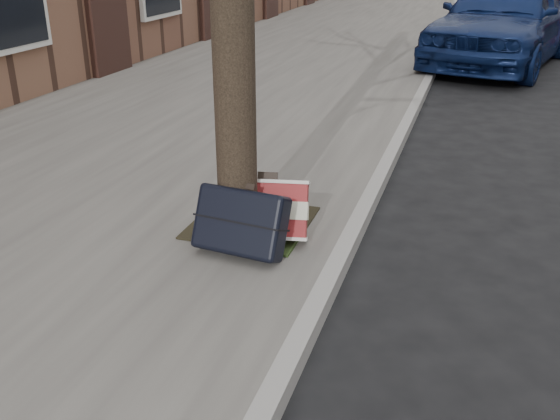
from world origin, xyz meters
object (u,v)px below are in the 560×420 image
(suitcase_navy, at_px, (241,221))
(car_near_mid, at_px, (501,0))
(suitcase_red, at_px, (266,210))
(car_near_front, at_px, (504,19))

(suitcase_navy, height_order, car_near_mid, car_near_mid)
(suitcase_red, relative_size, car_near_front, 0.12)
(car_near_front, distance_m, car_near_mid, 5.37)
(suitcase_navy, distance_m, car_near_front, 8.68)
(suitcase_navy, bearing_deg, car_near_mid, 89.74)
(car_near_mid, bearing_deg, suitcase_navy, -84.80)
(car_near_front, relative_size, car_near_mid, 1.14)
(suitcase_navy, distance_m, car_near_mid, 13.97)
(suitcase_red, height_order, car_near_mid, car_near_mid)
(suitcase_red, height_order, suitcase_navy, suitcase_navy)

